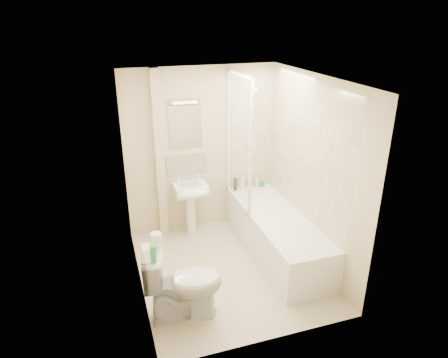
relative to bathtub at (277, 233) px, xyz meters
name	(u,v)px	position (x,y,z in m)	size (l,w,h in m)	color
floor	(229,269)	(-0.75, -0.20, -0.29)	(2.50, 2.50, 0.00)	beige
wall_back	(202,151)	(-0.75, 1.05, 0.91)	(2.20, 0.02, 2.40)	beige
wall_left	(134,196)	(-1.85, -0.20, 0.91)	(0.02, 2.50, 2.40)	beige
wall_right	(313,173)	(0.35, -0.20, 0.91)	(0.02, 2.50, 2.40)	beige
ceiling	(230,79)	(-0.75, -0.20, 2.11)	(2.20, 2.50, 0.02)	white
tile_back	(251,132)	(0.00, 1.04, 1.14)	(0.70, 0.01, 1.75)	beige
tile_right	(306,151)	(0.34, 0.00, 1.14)	(0.01, 2.10, 1.75)	beige
pipe_boxing	(159,157)	(-1.37, 0.99, 0.91)	(0.12, 0.12, 2.40)	beige
splashback	(187,164)	(-0.98, 1.04, 0.74)	(0.60, 0.01, 0.30)	beige
mirror	(185,127)	(-0.98, 1.04, 1.29)	(0.46, 0.01, 0.60)	white
strip_light	(185,101)	(-0.98, 1.02, 1.66)	(0.42, 0.07, 0.07)	silver
bathtub	(277,233)	(0.00, 0.00, 0.00)	(0.70, 2.10, 0.55)	white
shower_screen	(239,141)	(-0.35, 0.60, 1.16)	(0.04, 0.92, 1.80)	white
shower_fixture	(252,124)	(0.00, 0.99, 1.26)	(0.10, 0.16, 0.99)	white
pedestal_sink	(191,196)	(-0.98, 0.81, 0.34)	(0.46, 0.45, 0.90)	white
bottle_black_a	(235,184)	(-0.26, 0.96, 0.36)	(0.05, 0.05, 0.19)	black
bottle_white_a	(242,184)	(-0.15, 0.96, 0.35)	(0.05, 0.05, 0.17)	white
bottle_blue	(250,184)	(-0.02, 0.96, 0.33)	(0.05, 0.05, 0.13)	#121850
bottle_cream	(256,183)	(0.09, 0.96, 0.34)	(0.06, 0.06, 0.15)	beige
bottle_white_b	(258,183)	(0.10, 0.96, 0.34)	(0.05, 0.05, 0.15)	white
bottle_green	(262,184)	(0.18, 0.96, 0.30)	(0.07, 0.07, 0.09)	green
toilet	(183,283)	(-1.47, -0.83, 0.13)	(0.87, 0.56, 0.83)	white
toilet_roll_lower	(155,247)	(-1.73, -0.77, 0.58)	(0.10, 0.10, 0.09)	white
toilet_roll_upper	(156,238)	(-1.71, -0.76, 0.68)	(0.11, 0.11, 0.10)	white
green_bottle	(153,254)	(-1.77, -0.96, 0.63)	(0.06, 0.06, 0.18)	green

